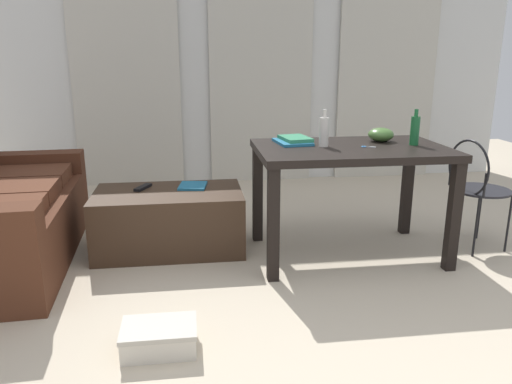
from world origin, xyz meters
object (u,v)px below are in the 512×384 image
(bowl, at_px, (381,135))
(tv_remote_primary, at_px, (143,187))
(coffee_table, at_px, (169,220))
(bottle_far, at_px, (324,131))
(bottle_near, at_px, (415,130))
(book_stack, at_px, (294,140))
(wire_chair, at_px, (475,182))
(shoebox, at_px, (159,337))
(magazine, at_px, (193,186))
(scissors, at_px, (367,147))
(craft_table, at_px, (350,162))

(bowl, bearing_deg, tv_remote_primary, 173.52)
(coffee_table, relative_size, bottle_far, 4.23)
(bottle_near, distance_m, book_stack, 0.82)
(book_stack, bearing_deg, wire_chair, -8.80)
(wire_chair, xyz_separation_m, shoebox, (-2.17, -1.01, -0.43))
(coffee_table, relative_size, tv_remote_primary, 5.74)
(book_stack, bearing_deg, bottle_far, -41.28)
(tv_remote_primary, relative_size, shoebox, 0.51)
(magazine, bearing_deg, tv_remote_primary, -170.82)
(bottle_far, relative_size, tv_remote_primary, 1.36)
(bottle_far, distance_m, book_stack, 0.24)
(bottle_far, xyz_separation_m, shoebox, (-1.07, -1.06, -0.81))
(bottle_far, distance_m, shoebox, 1.71)
(bottle_near, relative_size, shoebox, 0.68)
(bottle_near, distance_m, scissors, 0.36)
(coffee_table, height_order, craft_table, craft_table)
(bottle_near, relative_size, book_stack, 0.77)
(wire_chair, distance_m, scissors, 0.87)
(bottle_near, relative_size, magazine, 1.07)
(coffee_table, height_order, shoebox, coffee_table)
(wire_chair, bearing_deg, craft_table, 178.66)
(scissors, height_order, magazine, scissors)
(bottle_far, relative_size, magazine, 1.09)
(craft_table, relative_size, shoebox, 3.56)
(coffee_table, bearing_deg, bowl, -3.54)
(bottle_near, relative_size, bottle_far, 0.98)
(wire_chair, xyz_separation_m, magazine, (-1.98, 0.38, -0.06))
(coffee_table, height_order, book_stack, book_stack)
(coffee_table, bearing_deg, book_stack, -5.40)
(scissors, bearing_deg, bottle_far, 167.15)
(shoebox, bearing_deg, scissors, 36.46)
(shoebox, bearing_deg, wire_chair, 25.04)
(coffee_table, xyz_separation_m, shoebox, (-0.01, -1.29, -0.15))
(tv_remote_primary, bearing_deg, magazine, 25.68)
(scissors, relative_size, tv_remote_primary, 0.52)
(bottle_near, xyz_separation_m, magazine, (-1.50, 0.37, -0.43))
(craft_table, xyz_separation_m, book_stack, (-0.36, 0.18, 0.13))
(coffee_table, distance_m, tv_remote_primary, 0.31)
(scissors, relative_size, shoebox, 0.26)
(bottle_far, relative_size, shoebox, 0.69)
(wire_chair, distance_m, book_stack, 1.32)
(bottle_far, height_order, book_stack, bottle_far)
(bottle_near, bearing_deg, coffee_table, 171.12)
(tv_remote_primary, bearing_deg, wire_chair, 15.64)
(wire_chair, bearing_deg, bottle_near, 177.87)
(book_stack, height_order, shoebox, book_stack)
(craft_table, bearing_deg, shoebox, -140.50)
(bottle_near, bearing_deg, book_stack, 167.33)
(book_stack, xyz_separation_m, tv_remote_primary, (-1.06, 0.18, -0.35))
(tv_remote_primary, height_order, shoebox, tv_remote_primary)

